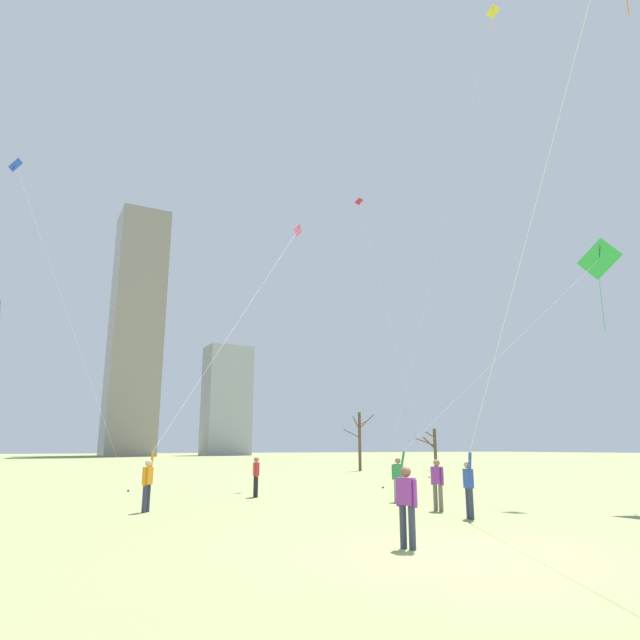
# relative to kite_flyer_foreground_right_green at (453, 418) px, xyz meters

# --- Properties ---
(ground_plane) EXTENTS (400.00, 400.00, 0.00)m
(ground_plane) POSITION_rel_kite_flyer_foreground_right_green_xyz_m (-6.60, -7.66, -3.11)
(ground_plane) COLOR #848E56
(kite_flyer_foreground_right_green) EXTENTS (6.84, 5.86, 9.85)m
(kite_flyer_foreground_right_green) POSITION_rel_kite_flyer_foreground_right_green_xyz_m (0.00, 0.00, 0.00)
(kite_flyer_foreground_right_green) COLOR gray
(kite_flyer_foreground_right_green) RESTS_ON ground
(kite_flyer_far_back_pink) EXTENTS (10.30, 9.90, 15.20)m
(kite_flyer_far_back_pink) POSITION_rel_kite_flyer_foreground_right_green_xyz_m (-9.65, 3.37, -0.64)
(kite_flyer_far_back_pink) COLOR #33384C
(kite_flyer_far_back_pink) RESTS_ON ground
(kite_flyer_midfield_left_orange) EXTENTS (3.00, 8.21, 12.34)m
(kite_flyer_midfield_left_orange) POSITION_rel_kite_flyer_foreground_right_green_xyz_m (-3.17, -4.83, -0.59)
(kite_flyer_midfield_left_orange) COLOR #33384C
(kite_flyer_midfield_left_orange) RESTS_ON ground
(bystander_far_off_by_trees) EXTENTS (0.29, 0.49, 1.62)m
(bystander_far_off_by_trees) POSITION_rel_kite_flyer_foreground_right_green_xyz_m (-7.33, -6.84, -2.20)
(bystander_far_off_by_trees) COLOR #33384C
(bystander_far_off_by_trees) RESTS_ON ground
(bystander_watching_nearby) EXTENTS (0.26, 0.50, 1.62)m
(bystander_watching_nearby) POSITION_rel_kite_flyer_foreground_right_green_xyz_m (-2.32, -1.74, -2.20)
(bystander_watching_nearby) COLOR #726656
(bystander_watching_nearby) RESTS_ON ground
(bystander_strolling_midfield) EXTENTS (0.25, 0.51, 1.62)m
(bystander_strolling_midfield) POSITION_rel_kite_flyer_foreground_right_green_xyz_m (-5.66, 5.80, -2.20)
(bystander_strolling_midfield) COLOR black
(bystander_strolling_midfield) RESTS_ON ground
(distant_kite_high_overhead_red) EXTENTS (3.52, 3.50, 21.11)m
(distant_kite_high_overhead_red) POSITION_rel_kite_flyer_foreground_right_green_xyz_m (7.39, 17.02, 14.80)
(distant_kite_high_overhead_red) COLOR red
(distant_kite_high_overhead_red) RESTS_ON ground
(distant_kite_drifting_left_yellow) EXTENTS (6.54, 4.28, 28.12)m
(distant_kite_drifting_left_yellow) POSITION_rel_kite_flyer_foreground_right_green_xyz_m (7.21, 4.30, 20.60)
(distant_kite_drifting_left_yellow) COLOR yellow
(distant_kite_drifting_left_yellow) RESTS_ON ground
(distant_kite_drifting_right_blue) EXTENTS (6.89, 4.53, 17.48)m
(distant_kite_drifting_right_blue) POSITION_rel_kite_flyer_foreground_right_green_xyz_m (-15.76, 15.07, 12.53)
(distant_kite_drifting_right_blue) COLOR blue
(distant_kite_drifting_right_blue) RESTS_ON ground
(bare_tree_leftmost) EXTENTS (1.78, 1.38, 3.68)m
(bare_tree_leftmost) POSITION_rel_kite_flyer_foreground_right_green_xyz_m (18.87, 24.32, -1.11)
(bare_tree_leftmost) COLOR brown
(bare_tree_leftmost) RESTS_ON ground
(bare_tree_right_of_center) EXTENTS (2.76, 1.72, 5.07)m
(bare_tree_right_of_center) POSITION_rel_kite_flyer_foreground_right_green_xyz_m (11.99, 26.01, -0.35)
(bare_tree_right_of_center) COLOR brown
(bare_tree_right_of_center) RESTS_ON ground
(skyline_squat_block) EXTENTS (11.42, 11.98, 59.50)m
(skyline_squat_block) POSITION_rel_kite_flyer_foreground_right_green_xyz_m (7.48, 120.80, 26.64)
(skyline_squat_block) COLOR gray
(skyline_squat_block) RESTS_ON ground
(skyline_mid_tower_right) EXTENTS (9.80, 9.10, 66.38)m
(skyline_mid_tower_right) POSITION_rel_kite_flyer_foreground_right_green_xyz_m (9.64, 137.63, 30.08)
(skyline_mid_tower_right) COLOR slate
(skyline_mid_tower_right) RESTS_ON ground
(skyline_tall_tower) EXTENTS (11.70, 8.76, 28.59)m
(skyline_tall_tower) POSITION_rel_kite_flyer_foreground_right_green_xyz_m (32.99, 126.36, 11.19)
(skyline_tall_tower) COLOR #9EA3AD
(skyline_tall_tower) RESTS_ON ground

